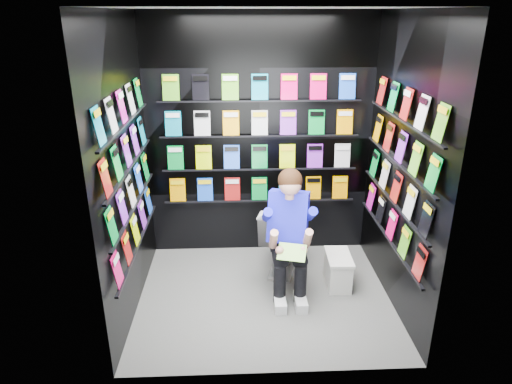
{
  "coord_description": "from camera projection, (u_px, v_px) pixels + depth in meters",
  "views": [
    {
      "loc": [
        -0.25,
        -3.72,
        2.57
      ],
      "look_at": [
        -0.08,
        0.15,
        1.04
      ],
      "focal_mm": 32.0,
      "sensor_mm": 36.0,
      "label": 1
    }
  ],
  "objects": [
    {
      "name": "wall_back",
      "position": [
        259.0,
        140.0,
        4.87
      ],
      "size": [
        2.4,
        0.04,
        2.6
      ],
      "primitive_type": "cube",
      "color": "black",
      "rests_on": "floor"
    },
    {
      "name": "toilet",
      "position": [
        283.0,
        236.0,
        4.81
      ],
      "size": [
        0.6,
        0.83,
        0.73
      ],
      "primitive_type": "imported",
      "rotation": [
        0.0,
        0.0,
        2.88
      ],
      "color": "white",
      "rests_on": "floor"
    },
    {
      "name": "wall_right",
      "position": [
        402.0,
        168.0,
        3.99
      ],
      "size": [
        0.04,
        2.0,
        2.6
      ],
      "primitive_type": "cube",
      "color": "black",
      "rests_on": "floor"
    },
    {
      "name": "longbox_lid",
      "position": [
        339.0,
        257.0,
        4.51
      ],
      "size": [
        0.25,
        0.43,
        0.03
      ],
      "primitive_type": "cube",
      "rotation": [
        0.0,
        0.0,
        -0.04
      ],
      "color": "silver",
      "rests_on": "longbox"
    },
    {
      "name": "reader",
      "position": [
        288.0,
        217.0,
        4.31
      ],
      "size": [
        0.68,
        0.84,
        1.36
      ],
      "primitive_type": null,
      "rotation": [
        0.0,
        0.0,
        -0.26
      ],
      "color": "#1918C8",
      "rests_on": "toilet"
    },
    {
      "name": "wall_front",
      "position": [
        275.0,
        219.0,
        3.01
      ],
      "size": [
        2.4,
        0.04,
        2.6
      ],
      "primitive_type": "cube",
      "color": "black",
      "rests_on": "floor"
    },
    {
      "name": "comics_right",
      "position": [
        399.0,
        167.0,
        3.99
      ],
      "size": [
        0.06,
        1.7,
        1.37
      ],
      "primitive_type": null,
      "color": "#E40A62",
      "rests_on": "wall_right"
    },
    {
      "name": "wall_left",
      "position": [
        125.0,
        172.0,
        3.89
      ],
      "size": [
        0.04,
        2.0,
        2.6
      ],
      "primitive_type": "cube",
      "color": "black",
      "rests_on": "floor"
    },
    {
      "name": "ceiling",
      "position": [
        267.0,
        8.0,
        3.46
      ],
      "size": [
        2.4,
        2.4,
        0.0
      ],
      "primitive_type": "plane",
      "color": "white",
      "rests_on": "floor"
    },
    {
      "name": "comics_back",
      "position": [
        260.0,
        140.0,
        4.84
      ],
      "size": [
        2.1,
        0.06,
        1.37
      ],
      "primitive_type": null,
      "color": "#E40A62",
      "rests_on": "wall_back"
    },
    {
      "name": "longbox",
      "position": [
        338.0,
        271.0,
        4.57
      ],
      "size": [
        0.23,
        0.41,
        0.3
      ],
      "primitive_type": "cube",
      "rotation": [
        0.0,
        0.0,
        -0.04
      ],
      "color": "silver",
      "rests_on": "floor"
    },
    {
      "name": "comics_left",
      "position": [
        129.0,
        171.0,
        3.89
      ],
      "size": [
        0.06,
        1.7,
        1.37
      ],
      "primitive_type": null,
      "color": "#E40A62",
      "rests_on": "wall_left"
    },
    {
      "name": "floor",
      "position": [
        264.0,
        297.0,
        4.42
      ],
      "size": [
        2.4,
        2.4,
        0.0
      ],
      "primitive_type": "plane",
      "color": "#5B5B58",
      "rests_on": "ground"
    },
    {
      "name": "held_comic",
      "position": [
        292.0,
        252.0,
        4.06
      ],
      "size": [
        0.28,
        0.21,
        0.11
      ],
      "primitive_type": "cube",
      "rotation": [
        -0.96,
        0.0,
        -0.26
      ],
      "color": "green",
      "rests_on": "reader"
    }
  ]
}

